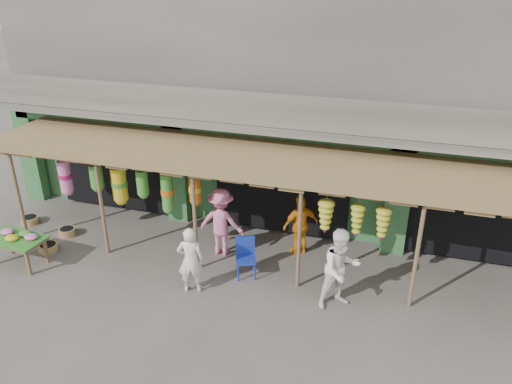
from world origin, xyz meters
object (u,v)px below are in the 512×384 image
(person_right, at_px, (341,269))
(person_vendor, at_px, (300,225))
(blue_chair, at_px, (246,255))
(flower_table, at_px, (17,239))
(person_front, at_px, (191,260))
(person_shopper, at_px, (221,222))

(person_right, height_order, person_vendor, person_right)
(blue_chair, bearing_deg, person_vendor, 30.06)
(person_right, bearing_deg, blue_chair, 131.02)
(flower_table, relative_size, person_vendor, 0.92)
(person_right, distance_m, person_vendor, 2.25)
(flower_table, xyz_separation_m, person_front, (4.52, 0.20, 0.12))
(person_right, bearing_deg, person_shopper, 122.49)
(blue_chair, height_order, person_right, person_right)
(person_right, distance_m, person_shopper, 3.42)
(person_right, bearing_deg, person_front, 152.09)
(flower_table, height_order, person_vendor, person_vendor)
(person_right, xyz_separation_m, person_shopper, (-3.17, 1.27, -0.03))
(flower_table, distance_m, person_front, 4.53)
(person_right, xyz_separation_m, person_vendor, (-1.27, 1.86, -0.12))
(person_vendor, xyz_separation_m, person_shopper, (-1.90, -0.59, 0.10))
(blue_chair, height_order, person_front, person_front)
(person_front, bearing_deg, person_vendor, -147.16)
(blue_chair, xyz_separation_m, person_shopper, (-0.87, 0.72, 0.36))
(blue_chair, bearing_deg, person_shopper, 118.33)
(person_front, bearing_deg, person_shopper, -109.33)
(flower_table, height_order, person_front, person_front)
(person_shopper, bearing_deg, person_front, 87.46)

